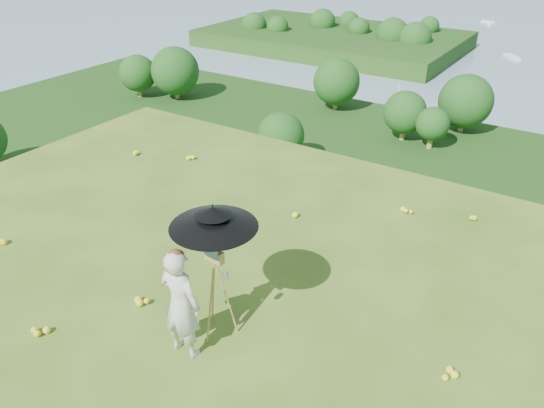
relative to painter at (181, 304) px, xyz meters
The scene contains 12 objects.
ground 1.72m from the painter, 156.36° to the left, with size 14.00×14.00×0.00m, color #40601B.
forest_slope 46.49m from the painter, 92.18° to the left, with size 140.00×56.00×22.00m, color #0F360E.
shoreline_tier 84.12m from the painter, 91.03° to the left, with size 170.00×28.00×8.00m, color gray.
peninsula 175.88m from the painter, 116.14° to the left, with size 90.00×60.00×12.00m, color #0F360E, non-canonical shape.
slope_trees 39.00m from the painter, 92.18° to the left, with size 110.00×50.00×6.00m, color #144415, non-canonical shape.
harbor_town 81.48m from the painter, 91.03° to the left, with size 110.00×22.00×5.00m, color beige, non-canonical shape.
moored_boats 165.82m from the painter, 94.90° to the left, with size 140.00×140.00×0.70m, color white, non-canonical shape.
wildflowers 1.80m from the painter, 148.12° to the left, with size 10.00×10.50×0.12m, color yellow, non-canonical shape.
painter is the anchor object (origin of this frame).
field_easel 0.62m from the painter, 75.42° to the left, with size 0.62×0.62×1.62m, color #A88446, non-canonical shape.
sun_umbrella 1.10m from the painter, 75.95° to the left, with size 1.23×1.23×0.87m, color black, non-canonical shape.
painter_cap 0.83m from the painter, ahead, with size 0.21×0.26×0.10m, color #D8767E, non-canonical shape.
Camera 1 is at (5.54, -4.69, 5.65)m, focal length 35.00 mm.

